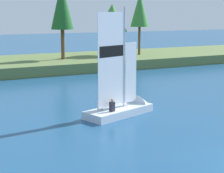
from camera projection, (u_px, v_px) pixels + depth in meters
shore_bank at (44, 64)px, 40.80m from camera, size 80.00×11.10×1.04m
shoreline_tree_midleft at (62, 6)px, 39.41m from camera, size 2.37×2.37×8.14m
shoreline_tree_centre at (112, 18)px, 43.66m from camera, size 3.51×3.51×5.86m
shoreline_tree_midright at (140, 10)px, 43.96m from camera, size 2.15×2.15×7.19m
sailboat at (128, 105)px, 22.63m from camera, size 5.10×2.96×6.71m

